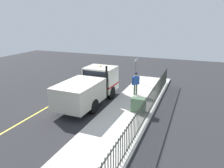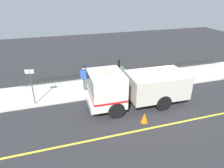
{
  "view_description": "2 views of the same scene",
  "coord_description": "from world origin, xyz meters",
  "px_view_note": "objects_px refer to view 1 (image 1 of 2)",
  "views": [
    {
      "loc": [
        6.76,
        -11.21,
        5.88
      ],
      "look_at": [
        1.33,
        2.46,
        1.39
      ],
      "focal_mm": 34.66,
      "sensor_mm": 36.0,
      "label": 1
    },
    {
      "loc": [
        -9.97,
        6.21,
        6.53
      ],
      "look_at": [
        0.93,
        2.83,
        1.13
      ],
      "focal_mm": 32.37,
      "sensor_mm": 36.0,
      "label": 2
    }
  ],
  "objects_px": {
    "street_sign": "(136,67)",
    "utility_cabinet": "(138,105)",
    "work_truck": "(91,85)",
    "worker_standing": "(136,81)",
    "traffic_cone": "(70,95)"
  },
  "relations": [
    {
      "from": "work_truck",
      "to": "utility_cabinet",
      "type": "xyz_separation_m",
      "value": [
        3.66,
        -0.61,
        -0.71
      ]
    },
    {
      "from": "utility_cabinet",
      "to": "street_sign",
      "type": "distance_m",
      "value": 6.66
    },
    {
      "from": "work_truck",
      "to": "street_sign",
      "type": "relative_size",
      "value": 2.64
    },
    {
      "from": "utility_cabinet",
      "to": "traffic_cone",
      "type": "distance_m",
      "value": 5.55
    },
    {
      "from": "utility_cabinet",
      "to": "work_truck",
      "type": "bearing_deg",
      "value": 170.47
    },
    {
      "from": "street_sign",
      "to": "worker_standing",
      "type": "bearing_deg",
      "value": -74.16
    },
    {
      "from": "work_truck",
      "to": "worker_standing",
      "type": "bearing_deg",
      "value": 43.59
    },
    {
      "from": "work_truck",
      "to": "traffic_cone",
      "type": "height_order",
      "value": "work_truck"
    },
    {
      "from": "work_truck",
      "to": "street_sign",
      "type": "xyz_separation_m",
      "value": [
        1.68,
        5.67,
        0.29
      ]
    },
    {
      "from": "traffic_cone",
      "to": "street_sign",
      "type": "height_order",
      "value": "street_sign"
    },
    {
      "from": "work_truck",
      "to": "utility_cabinet",
      "type": "bearing_deg",
      "value": -8.21
    },
    {
      "from": "street_sign",
      "to": "utility_cabinet",
      "type": "bearing_deg",
      "value": -72.57
    },
    {
      "from": "work_truck",
      "to": "street_sign",
      "type": "bearing_deg",
      "value": 74.78
    },
    {
      "from": "worker_standing",
      "to": "street_sign",
      "type": "relative_size",
      "value": 0.78
    },
    {
      "from": "traffic_cone",
      "to": "work_truck",
      "type": "bearing_deg",
      "value": -0.18
    }
  ]
}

